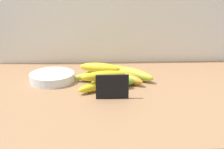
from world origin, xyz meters
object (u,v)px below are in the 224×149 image
at_px(banana_4, 133,74).
at_px(banana_5, 105,71).
at_px(banana_1, 124,73).
at_px(chalkboard_sign, 112,88).
at_px(fruit_bowl, 52,77).
at_px(banana_0, 114,82).
at_px(banana_2, 121,76).
at_px(banana_6, 101,85).
at_px(banana_7, 104,76).
at_px(banana_3, 98,76).
at_px(banana_8, 100,68).

xyz_separation_m(banana_4, banana_5, (-0.11, 0.03, -0.00)).
bearing_deg(banana_1, chalkboard_sign, -105.19).
height_order(fruit_bowl, banana_0, banana_0).
relative_size(banana_1, banana_2, 0.96).
xyz_separation_m(chalkboard_sign, banana_4, (0.09, 0.20, -0.02)).
distance_m(banana_2, banana_6, 0.12).
xyz_separation_m(fruit_bowl, banana_5, (0.20, 0.05, 0.00)).
relative_size(chalkboard_sign, banana_1, 0.55).
relative_size(banana_2, banana_7, 1.27).
xyz_separation_m(banana_3, banana_4, (0.14, 0.02, 0.00)).
relative_size(chalkboard_sign, fruit_bowl, 0.64).
relative_size(fruit_bowl, banana_0, 0.99).
relative_size(banana_6, banana_7, 1.13).
bearing_deg(banana_8, banana_6, -88.95).
distance_m(banana_2, banana_5, 0.09).
bearing_deg(fruit_bowl, banana_0, -16.78).
distance_m(fruit_bowl, banana_8, 0.19).
bearing_deg(banana_1, banana_3, -159.19).
xyz_separation_m(fruit_bowl, banana_0, (0.24, -0.07, 0.00)).
height_order(chalkboard_sign, banana_0, chalkboard_sign).
bearing_deg(banana_2, banana_0, -116.74).
relative_size(fruit_bowl, banana_3, 0.97).
xyz_separation_m(banana_2, banana_5, (-0.06, 0.06, 0.00)).
height_order(banana_3, banana_8, banana_8).
relative_size(banana_5, banana_8, 1.22).
bearing_deg(banana_8, banana_5, 72.98).
xyz_separation_m(banana_5, banana_6, (-0.02, -0.15, -0.00)).
bearing_deg(banana_8, banana_3, 129.66).
relative_size(chalkboard_sign, banana_4, 0.57).
bearing_deg(banana_4, banana_1, 152.06).
xyz_separation_m(banana_1, banana_4, (0.03, -0.02, 0.00)).
bearing_deg(banana_1, banana_8, -154.46).
distance_m(fruit_bowl, banana_3, 0.18).
bearing_deg(banana_0, banana_6, -150.74).
relative_size(banana_3, banana_6, 0.96).
bearing_deg(banana_3, banana_6, -85.34).
xyz_separation_m(chalkboard_sign, banana_2, (0.04, 0.17, -0.02)).
bearing_deg(banana_0, banana_3, 132.19).
relative_size(banana_3, banana_8, 1.13).
bearing_deg(banana_3, banana_2, -2.87).
bearing_deg(banana_7, banana_5, 87.55).
bearing_deg(banana_6, banana_4, 41.94).
bearing_deg(banana_1, banana_6, -125.87).
height_order(banana_0, banana_3, same).
relative_size(chalkboard_sign, banana_0, 0.63).
bearing_deg(banana_1, banana_7, -121.92).
xyz_separation_m(banana_5, banana_8, (-0.02, -0.06, 0.04)).
relative_size(banana_3, banana_5, 0.92).
relative_size(banana_3, banana_4, 0.92).
relative_size(fruit_bowl, banana_4, 0.90).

